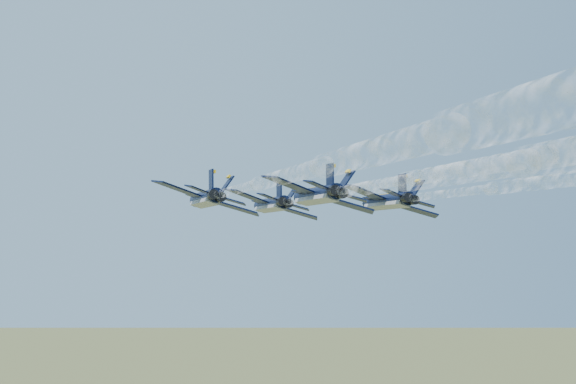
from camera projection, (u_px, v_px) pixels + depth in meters
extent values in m
cylinder|color=black|center=(271.00, 204.00, 114.72)|extent=(2.42, 13.05, 2.08)
cone|color=black|center=(258.00, 207.00, 122.20)|extent=(2.15, 2.60, 2.08)
ellipsoid|color=black|center=(266.00, 201.00, 118.00)|extent=(1.22, 2.38, 1.05)
cube|color=gray|center=(270.00, 209.00, 114.63)|extent=(1.83, 11.70, 0.86)
cube|color=black|center=(249.00, 196.00, 113.17)|extent=(6.21, 4.78, 1.85)
cube|color=gold|center=(246.00, 196.00, 114.79)|extent=(5.14, 2.10, 1.84)
cube|color=black|center=(296.00, 212.00, 114.72)|extent=(6.15, 4.57, 1.85)
cube|color=gold|center=(293.00, 212.00, 116.34)|extent=(5.21, 1.85, 1.84)
cube|color=black|center=(268.00, 196.00, 108.26)|extent=(2.89, 2.42, 0.89)
cube|color=black|center=(299.00, 207.00, 109.22)|extent=(2.87, 2.34, 0.89)
cube|color=black|center=(279.00, 189.00, 109.40)|extent=(0.25, 2.16, 2.55)
cube|color=black|center=(292.00, 194.00, 109.79)|extent=(1.65, 2.20, 2.17)
cylinder|color=black|center=(282.00, 201.00, 107.97)|extent=(1.38, 1.21, 1.35)
cylinder|color=black|center=(288.00, 203.00, 108.17)|extent=(1.38, 1.21, 1.35)
cylinder|color=black|center=(206.00, 198.00, 100.62)|extent=(2.42, 13.05, 2.08)
cone|color=black|center=(195.00, 201.00, 108.10)|extent=(2.15, 2.60, 2.08)
ellipsoid|color=black|center=(202.00, 195.00, 103.90)|extent=(1.22, 2.38, 1.05)
cube|color=gray|center=(204.00, 203.00, 100.53)|extent=(1.83, 11.70, 0.86)
cube|color=black|center=(179.00, 189.00, 99.08)|extent=(6.21, 4.78, 1.85)
cube|color=gold|center=(177.00, 189.00, 100.69)|extent=(5.14, 2.10, 1.84)
cube|color=black|center=(234.00, 207.00, 100.63)|extent=(6.15, 4.57, 1.85)
cube|color=gold|center=(232.00, 207.00, 102.24)|extent=(5.21, 1.85, 1.84)
cube|color=black|center=(198.00, 189.00, 94.17)|extent=(2.89, 2.42, 0.89)
cube|color=black|center=(234.00, 201.00, 95.12)|extent=(2.87, 2.34, 0.89)
cube|color=black|center=(211.00, 181.00, 95.30)|extent=(0.25, 2.16, 2.55)
cube|color=black|center=(226.00, 186.00, 95.69)|extent=(1.65, 2.20, 2.17)
cylinder|color=black|center=(213.00, 194.00, 93.87)|extent=(1.38, 1.21, 1.35)
cylinder|color=black|center=(221.00, 197.00, 94.07)|extent=(1.38, 1.21, 1.35)
cylinder|color=black|center=(388.00, 201.00, 106.60)|extent=(2.42, 13.05, 2.08)
cone|color=black|center=(365.00, 204.00, 114.09)|extent=(2.15, 2.60, 2.08)
ellipsoid|color=black|center=(379.00, 198.00, 109.89)|extent=(1.22, 2.38, 1.05)
cube|color=gray|center=(386.00, 206.00, 106.52)|extent=(1.83, 11.70, 0.86)
cube|color=black|center=(365.00, 193.00, 105.06)|extent=(6.21, 4.78, 1.85)
cube|color=gold|center=(360.00, 193.00, 106.68)|extent=(5.14, 2.10, 1.84)
cube|color=black|center=(414.00, 210.00, 106.61)|extent=(6.15, 4.57, 1.85)
cube|color=gold|center=(409.00, 209.00, 108.23)|extent=(5.21, 1.85, 1.84)
cube|color=black|center=(392.00, 192.00, 100.15)|extent=(2.89, 2.42, 0.89)
cube|color=black|center=(424.00, 203.00, 101.11)|extent=(2.87, 2.34, 0.89)
cube|color=black|center=(402.00, 185.00, 101.29)|extent=(0.25, 2.16, 2.55)
cube|color=black|center=(415.00, 189.00, 101.67)|extent=(1.65, 2.20, 2.17)
cylinder|color=black|center=(407.00, 197.00, 99.85)|extent=(1.38, 1.21, 1.35)
cylinder|color=black|center=(413.00, 200.00, 100.06)|extent=(1.38, 1.21, 1.35)
cylinder|color=black|center=(318.00, 194.00, 94.01)|extent=(2.42, 13.05, 2.08)
cone|color=black|center=(298.00, 198.00, 101.50)|extent=(2.15, 2.60, 2.08)
ellipsoid|color=black|center=(310.00, 192.00, 97.29)|extent=(1.22, 2.38, 1.05)
cube|color=gray|center=(316.00, 200.00, 93.92)|extent=(1.83, 11.70, 0.86)
cube|color=black|center=(291.00, 185.00, 92.47)|extent=(6.21, 4.78, 1.85)
cube|color=gold|center=(287.00, 185.00, 94.09)|extent=(5.14, 2.10, 1.84)
cube|color=black|center=(348.00, 205.00, 94.02)|extent=(6.15, 4.57, 1.85)
cube|color=gold|center=(343.00, 204.00, 95.64)|extent=(5.21, 1.85, 1.84)
cube|color=black|center=(317.00, 184.00, 87.56)|extent=(2.89, 2.42, 0.89)
cube|color=black|center=(354.00, 197.00, 88.52)|extent=(2.87, 2.34, 0.89)
cube|color=black|center=(330.00, 176.00, 88.69)|extent=(0.25, 2.16, 2.55)
cube|color=black|center=(345.00, 181.00, 89.08)|extent=(1.65, 2.20, 2.17)
cylinder|color=black|center=(334.00, 190.00, 87.26)|extent=(1.38, 1.21, 1.35)
cylinder|color=black|center=(342.00, 193.00, 87.47)|extent=(1.38, 1.21, 1.35)
cylinder|color=white|center=(307.00, 197.00, 98.84)|extent=(1.61, 19.94, 1.10)
cylinder|color=white|center=(366.00, 186.00, 80.74)|extent=(2.03, 19.95, 1.52)
cylinder|color=white|center=(457.00, 168.00, 62.65)|extent=(2.52, 19.96, 2.01)
cylinder|color=white|center=(236.00, 189.00, 84.74)|extent=(1.61, 19.94, 1.10)
cylinder|color=white|center=(287.00, 173.00, 66.65)|extent=(2.03, 19.95, 1.52)
cylinder|color=white|center=(376.00, 145.00, 48.56)|extent=(2.52, 19.96, 2.01)
cylinder|color=white|center=(571.00, 84.00, 30.46)|extent=(3.08, 19.98, 2.58)
cylinder|color=white|center=(447.00, 193.00, 90.72)|extent=(1.61, 19.94, 1.10)
cylinder|color=white|center=(547.00, 179.00, 72.63)|extent=(2.03, 19.95, 1.52)
cylinder|color=white|center=(372.00, 184.00, 78.13)|extent=(1.61, 19.94, 1.10)
cylinder|color=white|center=(470.00, 164.00, 60.04)|extent=(2.03, 19.95, 1.52)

